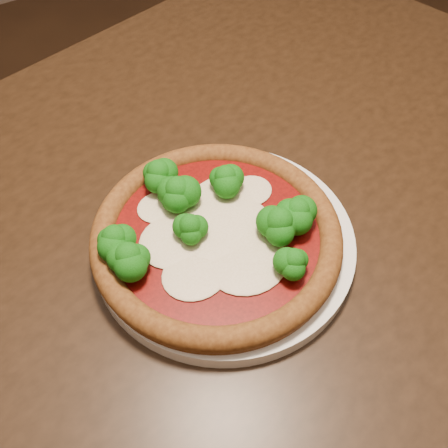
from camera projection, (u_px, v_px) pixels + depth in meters
floor at (243, 317)px, 1.35m from camera, size 4.00×4.00×0.00m
dining_table at (226, 254)px, 0.68m from camera, size 1.38×1.12×0.75m
plate at (224, 241)px, 0.57m from camera, size 0.29×0.29×0.02m
pizza at (214, 230)px, 0.54m from camera, size 0.28×0.28×0.06m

